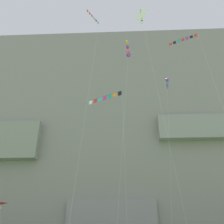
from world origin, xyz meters
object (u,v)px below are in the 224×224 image
kite_banner_front_field (186,45)px  kite_windsock_low_center (128,52)px  kite_delta_high_center (0,209)px  kite_banner_high_left (91,41)px  kite_banner_far_right (105,100)px  kite_diamond_near_cliff (142,19)px  kite_windsock_far_left (167,83)px

kite_banner_front_field → kite_windsock_low_center: (-9.56, -3.36, -4.13)m
kite_delta_high_center → kite_banner_high_left: (16.14, -17.18, 19.48)m
kite_banner_front_field → kite_banner_far_right: (-12.97, -0.15, -10.30)m
kite_diamond_near_cliff → kite_delta_high_center: size_ratio=4.07×
kite_windsock_low_center → kite_delta_high_center: 32.48m
kite_banner_high_left → kite_windsock_far_left: bearing=45.4°
kite_diamond_near_cliff → kite_banner_high_left: bearing=-179.4°
kite_windsock_far_left → kite_windsock_low_center: size_ratio=1.07×
kite_diamond_near_cliff → kite_delta_high_center: 37.53m
kite_windsock_far_left → kite_diamond_near_cliff: bearing=-112.7°
kite_windsock_far_left → kite_diamond_near_cliff: (-5.32, -12.75, 2.52)m
kite_windsock_far_left → kite_diamond_near_cliff: size_ratio=0.88×
kite_diamond_near_cliff → kite_windsock_low_center: 5.37m
kite_banner_front_field → kite_delta_high_center: 40.49m
kite_windsock_low_center → kite_banner_high_left: (-5.17, -2.01, 0.23)m
kite_diamond_near_cliff → kite_banner_far_right: size_ratio=1.55×
kite_diamond_near_cliff → kite_banner_far_right: bearing=137.2°
kite_delta_high_center → kite_banner_high_left: bearing=-46.8°
kite_diamond_near_cliff → kite_banner_front_field: size_ratio=1.02×
kite_windsock_far_left → kite_banner_front_field: size_ratio=0.90×
kite_windsock_low_center → kite_banner_far_right: bearing=136.7°
kite_windsock_far_left → kite_delta_high_center: kite_windsock_far_left is taller
kite_windsock_far_left → kite_windsock_low_center: (-7.46, -10.82, -2.01)m
kite_windsock_far_left → kite_banner_far_right: (-10.88, -7.60, -8.18)m
kite_banner_front_field → kite_banner_high_left: (-14.73, -5.37, -3.91)m
kite_banner_high_left → kite_banner_far_right: 8.45m
kite_banner_front_field → kite_windsock_low_center: 10.94m
kite_diamond_near_cliff → kite_delta_high_center: kite_diamond_near_cliff is taller
kite_banner_far_right → kite_diamond_near_cliff: bearing=-42.8°
kite_windsock_low_center → kite_banner_high_left: bearing=-158.8°
kite_banner_front_field → kite_banner_high_left: bearing=-160.0°
kite_windsock_low_center → kite_banner_far_right: kite_windsock_low_center is taller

